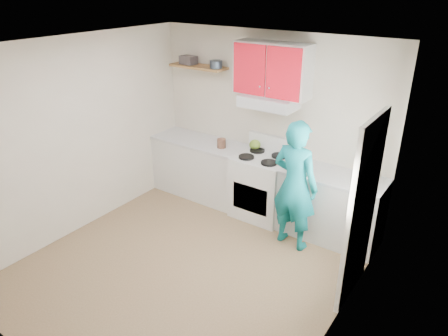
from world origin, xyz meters
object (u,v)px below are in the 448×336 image
Objects in this scene: kettle at (255,145)px; crock at (221,144)px; stove at (262,187)px; person at (295,185)px; tin at (216,64)px.

kettle is 1.09× the size of crock.
person is (0.70, -0.41, 0.39)m from stove.
kettle is at bearing -26.39° from person.
stove is at bearing 2.39° from crock.
tin reaches higher than crock.
person is at bearing -15.46° from crock.
stove is 1.88m from tin.
kettle is 1.15m from person.
tin is at bearing 170.46° from stove.
crock is at bearing -153.45° from kettle.
crock is (0.22, -0.18, -1.11)m from tin.
crock is at bearing -177.61° from stove.
kettle reaches higher than stove.
stove is at bearing -9.54° from tin.
kettle is (0.66, 0.05, -1.10)m from tin.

